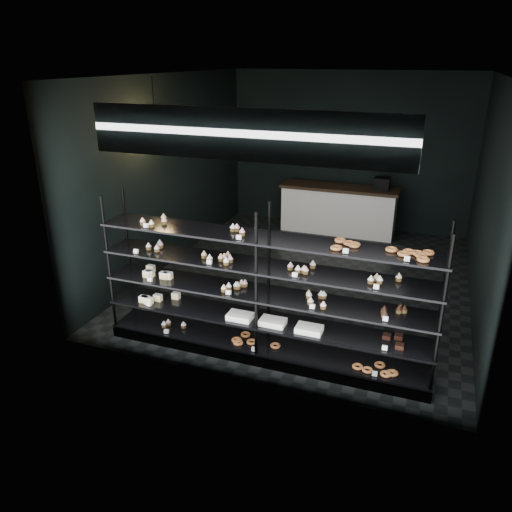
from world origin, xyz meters
name	(u,v)px	position (x,y,z in m)	size (l,w,h in m)	color
room	(313,184)	(0.00, 0.00, 1.60)	(5.01, 6.01, 3.20)	black
display_shelf	(261,310)	(0.03, -2.45, 0.63)	(4.00, 0.50, 1.91)	black
signage	(242,135)	(0.00, -2.93, 2.75)	(3.30, 0.05, 0.50)	#100C3E
pendant_lamp	(156,129)	(-2.20, -0.87, 2.45)	(0.36, 0.36, 0.91)	black
service_counter	(339,209)	(-0.03, 2.50, 0.50)	(2.39, 0.65, 1.23)	white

